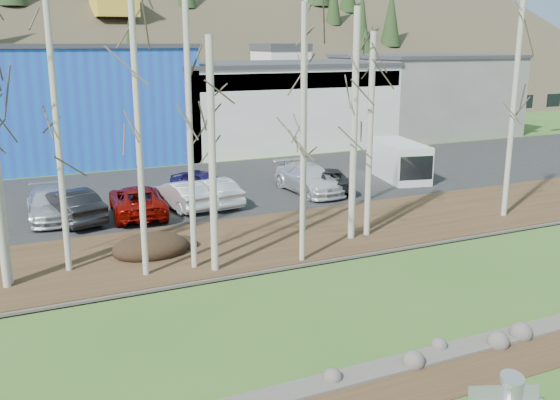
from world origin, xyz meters
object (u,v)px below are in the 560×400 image
car_6 (328,179)px  van_white (400,161)px  litter_bin (510,397)px  car_3 (49,204)px  car_7 (309,179)px  car_8 (212,191)px  car_5 (181,195)px  car_2 (137,201)px  car_1 (69,206)px  car_4 (204,183)px

car_6 → van_white: 5.58m
litter_bin → car_6: 22.17m
van_white → litter_bin: bearing=-108.0°
car_3 → car_7: bearing=0.5°
car_6 → van_white: bearing=-153.7°
litter_bin → car_3: size_ratio=0.19×
car_7 → car_8: bearing=-178.8°
car_5 → van_white: size_ratio=0.78×
car_2 → car_5: bearing=-164.7°
car_5 → car_1: bearing=-7.6°
car_5 → car_8: 1.68m
car_1 → van_white: (19.72, 1.26, 0.35)m
car_2 → car_7: bearing=-169.6°
car_1 → car_3: size_ratio=0.98×
litter_bin → car_8: (0.03, 20.73, 0.39)m
car_4 → car_8: bearing=-123.5°
car_4 → car_6: size_ratio=0.88×
car_4 → van_white: van_white is taller
car_7 → car_6: bearing=-4.4°
car_1 → car_3: (-0.80, 0.96, -0.08)m
van_white → car_1: bearing=-164.2°
car_7 → van_white: 6.78m
litter_bin → car_4: 22.82m
car_2 → car_5: (2.31, 0.36, -0.02)m
car_2 → car_7: 9.86m
car_1 → car_7: 13.00m
car_3 → car_4: (8.17, 1.32, -0.01)m
car_3 → car_6: (15.02, -0.50, -0.06)m
car_8 → litter_bin: bearing=80.3°
car_3 → van_white: bearing=3.2°
litter_bin → car_6: bearing=71.3°
car_1 → car_3: car_1 is taller
car_6 → car_8: size_ratio=1.09×
car_6 → car_7: car_7 is taller
car_4 → car_8: size_ratio=0.96×
car_3 → van_white: van_white is taller
van_white → car_8: bearing=-163.1°
litter_bin → car_4: (0.26, 22.81, 0.39)m
car_1 → van_white: 19.76m
car_2 → car_4: size_ratio=1.27×
car_2 → car_6: bearing=-170.3°
car_3 → car_8: (7.94, -0.77, -0.00)m
car_2 → car_4: 4.87m
car_4 → car_7: 5.89m
litter_bin → car_5: (-1.65, 20.73, 0.39)m
car_3 → car_4: car_3 is taller
car_3 → van_white: 20.53m
car_2 → car_8: bearing=-168.3°
car_8 → car_7: bearing=173.5°
car_8 → van_white: size_ratio=0.78×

